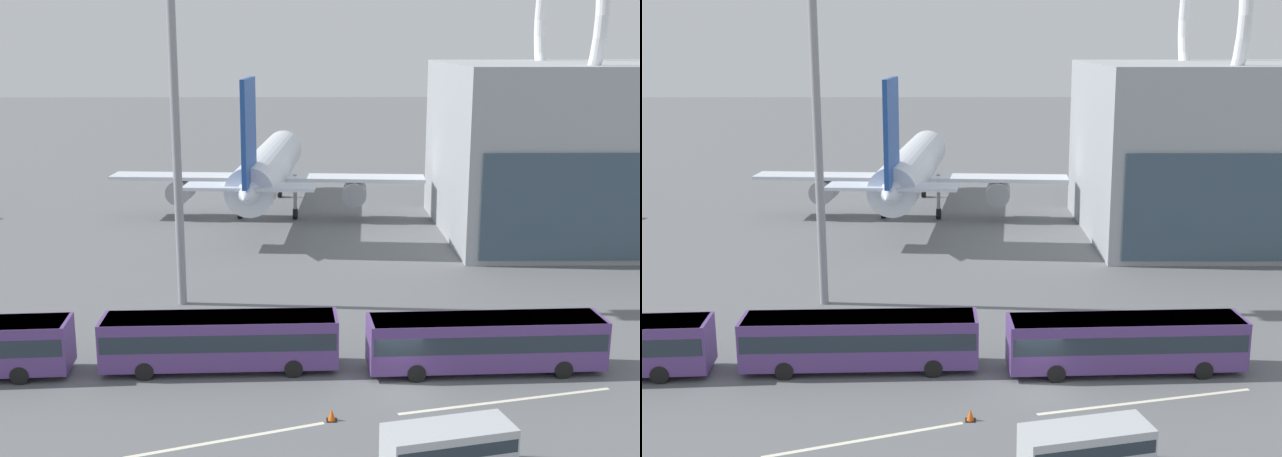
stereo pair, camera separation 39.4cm
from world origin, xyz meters
TOP-DOWN VIEW (x-y plane):
  - ground_plane at (0.00, 0.00)m, footprint 440.00×440.00m
  - airliner_at_gate_far at (-8.85, 41.96)m, footprint 32.02×34.50m
  - shuttle_bus_1 at (-9.73, 2.71)m, footprint 13.08×3.09m
  - shuttle_bus_2 at (4.93, 2.25)m, footprint 13.11×3.26m
  - service_van_foreground at (1.00, -8.67)m, footprint 5.79×3.31m
  - floodlight_mast at (-13.59, 14.23)m, footprint 2.12×2.12m
  - lane_stripe_0 at (-8.60, -5.43)m, footprint 9.03×3.42m
  - lane_stripe_2 at (5.28, -1.59)m, footprint 11.54×3.03m
  - traffic_cone_0 at (-3.75, -3.57)m, footprint 0.50×0.50m

SIDE VIEW (x-z plane):
  - ground_plane at x=0.00m, z-range 0.00..0.00m
  - lane_stripe_0 at x=-8.60m, z-range 0.00..0.01m
  - lane_stripe_2 at x=5.28m, z-range 0.00..0.01m
  - traffic_cone_0 at x=-3.75m, z-range -0.01..0.59m
  - service_van_foreground at x=1.00m, z-range 0.20..2.44m
  - shuttle_bus_1 at x=-9.73m, z-range 0.28..3.39m
  - shuttle_bus_2 at x=4.93m, z-range 0.28..3.39m
  - airliner_at_gate_far at x=-8.85m, z-range -2.35..12.47m
  - floodlight_mast at x=-13.59m, z-range 2.44..27.94m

